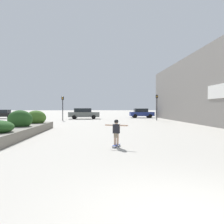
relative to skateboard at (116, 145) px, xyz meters
name	(u,v)px	position (x,y,z in m)	size (l,w,h in m)	color
planter_box	(21,127)	(-5.66, 4.64, 0.44)	(1.89, 10.09, 1.56)	slate
skateboard	(116,145)	(0.00, 0.00, 0.00)	(0.43, 0.67, 0.09)	navy
skateboarder	(116,129)	(0.00, 0.00, 0.69)	(0.98, 0.46, 1.11)	tan
car_leftmost	(208,113)	(17.69, 26.58, 0.76)	(4.61, 1.92, 1.56)	black
car_center_left	(2,114)	(-16.23, 26.07, 0.68)	(4.72, 1.85, 1.41)	black
car_center_right	(141,113)	(6.50, 27.77, 0.75)	(4.08, 1.93, 1.59)	navy
car_rightmost	(84,113)	(-3.13, 24.42, 0.77)	(4.71, 1.85, 1.64)	slate
traffic_light_left	(63,104)	(-5.72, 20.51, 2.16)	(0.28, 0.30, 3.25)	black
traffic_light_right	(157,103)	(7.06, 19.82, 2.30)	(0.28, 0.30, 3.47)	black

